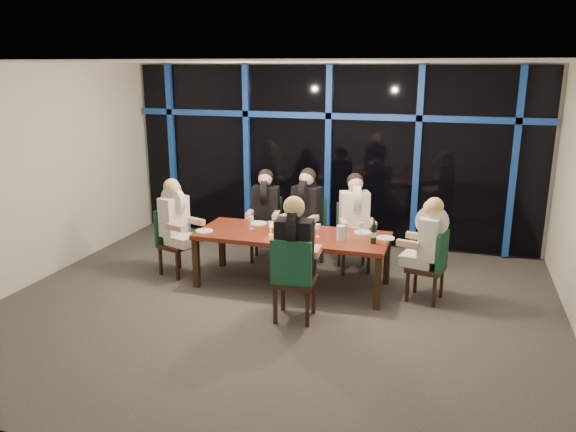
{
  "coord_description": "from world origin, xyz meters",
  "views": [
    {
      "loc": [
        2.08,
        -6.19,
        2.97
      ],
      "look_at": [
        0.0,
        0.6,
        1.05
      ],
      "focal_mm": 35.0,
      "sensor_mm": 36.0,
      "label": 1
    }
  ],
  "objects_px": {
    "chair_far_right": "(353,233)",
    "dining_table": "(292,238)",
    "wine_bottle": "(374,234)",
    "chair_near_mid": "(293,276)",
    "diner_end_left": "(176,213)",
    "chair_far_mid": "(308,228)",
    "diner_far_mid": "(306,203)",
    "diner_near_mid": "(295,240)",
    "chair_end_left": "(173,238)",
    "diner_end_right": "(428,234)",
    "diner_far_right": "(355,209)",
    "diner_far_left": "(265,202)",
    "chair_far_left": "(266,225)",
    "chair_end_right": "(433,263)",
    "water_pitcher": "(341,233)"
  },
  "relations": [
    {
      "from": "chair_end_right",
      "to": "diner_far_mid",
      "type": "relative_size",
      "value": 0.95
    },
    {
      "from": "diner_far_left",
      "to": "diner_near_mid",
      "type": "xyz_separation_m",
      "value": [
        1.03,
        -1.88,
        0.06
      ]
    },
    {
      "from": "chair_far_mid",
      "to": "diner_far_mid",
      "type": "distance_m",
      "value": 0.41
    },
    {
      "from": "chair_near_mid",
      "to": "wine_bottle",
      "type": "xyz_separation_m",
      "value": [
        0.78,
        0.98,
        0.29
      ]
    },
    {
      "from": "diner_near_mid",
      "to": "chair_near_mid",
      "type": "bearing_deg",
      "value": 90.0
    },
    {
      "from": "chair_far_mid",
      "to": "chair_end_right",
      "type": "distance_m",
      "value": 2.12
    },
    {
      "from": "dining_table",
      "to": "diner_far_left",
      "type": "relative_size",
      "value": 2.73
    },
    {
      "from": "diner_end_left",
      "to": "chair_far_left",
      "type": "bearing_deg",
      "value": -25.12
    },
    {
      "from": "chair_near_mid",
      "to": "water_pitcher",
      "type": "height_order",
      "value": "chair_near_mid"
    },
    {
      "from": "chair_far_right",
      "to": "diner_end_left",
      "type": "bearing_deg",
      "value": -179.66
    },
    {
      "from": "diner_far_left",
      "to": "diner_far_right",
      "type": "xyz_separation_m",
      "value": [
        1.4,
        -0.05,
        0.02
      ]
    },
    {
      "from": "chair_near_mid",
      "to": "water_pitcher",
      "type": "bearing_deg",
      "value": -114.29
    },
    {
      "from": "chair_far_mid",
      "to": "diner_near_mid",
      "type": "distance_m",
      "value": 2.03
    },
    {
      "from": "chair_near_mid",
      "to": "diner_near_mid",
      "type": "bearing_deg",
      "value": -90.0
    },
    {
      "from": "chair_end_left",
      "to": "diner_end_right",
      "type": "xyz_separation_m",
      "value": [
        3.59,
        0.06,
        0.36
      ]
    },
    {
      "from": "chair_far_left",
      "to": "wine_bottle",
      "type": "bearing_deg",
      "value": -39.16
    },
    {
      "from": "chair_far_mid",
      "to": "diner_far_left",
      "type": "height_order",
      "value": "diner_far_left"
    },
    {
      "from": "diner_far_left",
      "to": "diner_end_right",
      "type": "relative_size",
      "value": 1.04
    },
    {
      "from": "chair_end_right",
      "to": "water_pitcher",
      "type": "relative_size",
      "value": 4.57
    },
    {
      "from": "chair_far_right",
      "to": "diner_far_mid",
      "type": "height_order",
      "value": "diner_far_mid"
    },
    {
      "from": "chair_far_right",
      "to": "chair_near_mid",
      "type": "height_order",
      "value": "chair_near_mid"
    },
    {
      "from": "diner_far_left",
      "to": "diner_end_right",
      "type": "distance_m",
      "value": 2.63
    },
    {
      "from": "dining_table",
      "to": "water_pitcher",
      "type": "height_order",
      "value": "water_pitcher"
    },
    {
      "from": "chair_end_left",
      "to": "diner_far_mid",
      "type": "relative_size",
      "value": 0.97
    },
    {
      "from": "chair_far_left",
      "to": "chair_end_right",
      "type": "bearing_deg",
      "value": -29.14
    },
    {
      "from": "chair_end_left",
      "to": "diner_far_mid",
      "type": "height_order",
      "value": "diner_far_mid"
    },
    {
      "from": "diner_end_left",
      "to": "chair_end_right",
      "type": "bearing_deg",
      "value": -69.36
    },
    {
      "from": "diner_end_right",
      "to": "water_pitcher",
      "type": "height_order",
      "value": "diner_end_right"
    },
    {
      "from": "dining_table",
      "to": "water_pitcher",
      "type": "xyz_separation_m",
      "value": [
        0.7,
        -0.12,
        0.17
      ]
    },
    {
      "from": "diner_far_left",
      "to": "diner_far_right",
      "type": "height_order",
      "value": "diner_far_right"
    },
    {
      "from": "chair_far_right",
      "to": "dining_table",
      "type": "bearing_deg",
      "value": -148.18
    },
    {
      "from": "chair_end_left",
      "to": "diner_far_right",
      "type": "bearing_deg",
      "value": -51.43
    },
    {
      "from": "chair_far_right",
      "to": "chair_end_right",
      "type": "distance_m",
      "value": 1.5
    },
    {
      "from": "chair_far_mid",
      "to": "diner_far_right",
      "type": "distance_m",
      "value": 0.83
    },
    {
      "from": "chair_far_mid",
      "to": "chair_far_right",
      "type": "height_order",
      "value": "chair_far_mid"
    },
    {
      "from": "chair_far_mid",
      "to": "diner_far_left",
      "type": "xyz_separation_m",
      "value": [
        -0.67,
        -0.07,
        0.37
      ]
    },
    {
      "from": "diner_far_mid",
      "to": "diner_far_left",
      "type": "bearing_deg",
      "value": -168.83
    },
    {
      "from": "chair_far_mid",
      "to": "diner_far_mid",
      "type": "height_order",
      "value": "diner_far_mid"
    },
    {
      "from": "diner_near_mid",
      "to": "wine_bottle",
      "type": "height_order",
      "value": "diner_near_mid"
    },
    {
      "from": "chair_far_right",
      "to": "wine_bottle",
      "type": "xyz_separation_m",
      "value": [
        0.45,
        -1.01,
        0.32
      ]
    },
    {
      "from": "dining_table",
      "to": "chair_end_right",
      "type": "bearing_deg",
      "value": 0.31
    },
    {
      "from": "chair_near_mid",
      "to": "diner_end_left",
      "type": "distance_m",
      "value": 2.32
    },
    {
      "from": "chair_far_right",
      "to": "diner_far_right",
      "type": "bearing_deg",
      "value": -90.0
    },
    {
      "from": "chair_end_left",
      "to": "diner_near_mid",
      "type": "relative_size",
      "value": 0.95
    },
    {
      "from": "diner_far_left",
      "to": "diner_far_right",
      "type": "distance_m",
      "value": 1.4
    },
    {
      "from": "chair_end_right",
      "to": "diner_end_left",
      "type": "xyz_separation_m",
      "value": [
        -3.59,
        -0.07,
        0.4
      ]
    },
    {
      "from": "chair_far_mid",
      "to": "diner_far_right",
      "type": "bearing_deg",
      "value": 2.53
    },
    {
      "from": "diner_end_left",
      "to": "diner_near_mid",
      "type": "bearing_deg",
      "value": -95.06
    },
    {
      "from": "diner_far_left",
      "to": "diner_near_mid",
      "type": "height_order",
      "value": "diner_near_mid"
    },
    {
      "from": "chair_far_left",
      "to": "chair_far_right",
      "type": "relative_size",
      "value": 0.98
    }
  ]
}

